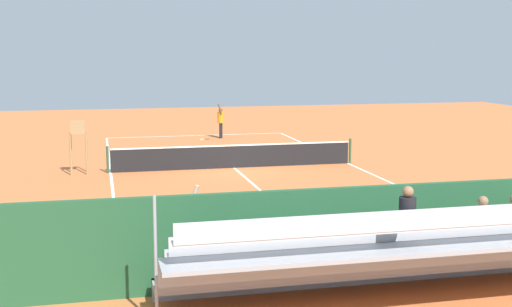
% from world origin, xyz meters
% --- Properties ---
extents(ground_plane, '(60.00, 60.00, 0.00)m').
position_xyz_m(ground_plane, '(0.00, 0.00, 0.00)').
color(ground_plane, '#C66B38').
extents(court_line_markings, '(10.10, 22.20, 0.01)m').
position_xyz_m(court_line_markings, '(0.00, -0.04, 0.00)').
color(court_line_markings, white).
rests_on(court_line_markings, ground).
extents(tennis_net, '(10.30, 0.10, 1.07)m').
position_xyz_m(tennis_net, '(0.00, 0.00, 0.50)').
color(tennis_net, black).
rests_on(tennis_net, ground).
extents(backdrop_wall, '(18.00, 0.16, 2.00)m').
position_xyz_m(backdrop_wall, '(0.00, 14.00, 1.00)').
color(backdrop_wall, '#235633').
rests_on(backdrop_wall, ground).
extents(bleacher_stand, '(9.06, 2.40, 2.48)m').
position_xyz_m(bleacher_stand, '(-0.18, 15.32, 0.94)').
color(bleacher_stand, '#9EA0A5').
rests_on(bleacher_stand, ground).
extents(umpire_chair, '(0.67, 0.67, 2.14)m').
position_xyz_m(umpire_chair, '(6.20, -0.06, 1.31)').
color(umpire_chair, '#A88456').
rests_on(umpire_chair, ground).
extents(courtside_bench, '(1.80, 0.40, 0.93)m').
position_xyz_m(courtside_bench, '(-2.88, 13.27, 0.56)').
color(courtside_bench, '#9E754C').
rests_on(courtside_bench, ground).
extents(equipment_bag, '(0.90, 0.36, 0.36)m').
position_xyz_m(equipment_bag, '(-0.88, 13.40, 0.18)').
color(equipment_bag, black).
rests_on(equipment_bag, ground).
extents(tennis_player, '(0.46, 0.56, 1.93)m').
position_xyz_m(tennis_player, '(-1.18, -9.56, 1.02)').
color(tennis_player, black).
rests_on(tennis_player, ground).
extents(tennis_racket, '(0.57, 0.32, 0.03)m').
position_xyz_m(tennis_racket, '(-0.09, -9.20, 0.01)').
color(tennis_racket, black).
rests_on(tennis_racket, ground).
extents(tennis_ball_near, '(0.07, 0.07, 0.07)m').
position_xyz_m(tennis_ball_near, '(0.08, -8.50, 0.03)').
color(tennis_ball_near, '#CCDB33').
rests_on(tennis_ball_near, ground).
extents(line_judge, '(0.44, 0.56, 1.93)m').
position_xyz_m(line_judge, '(3.49, 12.88, 1.02)').
color(line_judge, '#232328').
rests_on(line_judge, ground).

